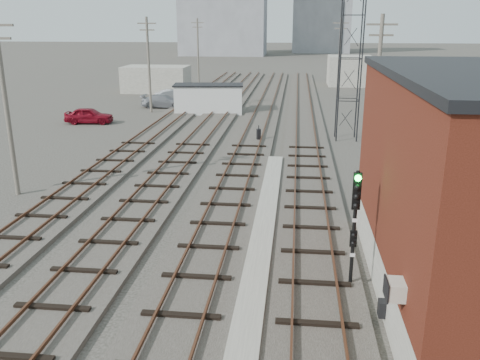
# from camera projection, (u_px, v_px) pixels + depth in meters

# --- Properties ---
(ground) EXTENTS (320.00, 320.00, 0.00)m
(ground) POSITION_uv_depth(u_px,v_px,m) (283.00, 94.00, 62.96)
(ground) COLOR #282621
(ground) RESTS_ON ground
(track_right) EXTENTS (3.20, 90.00, 0.39)m
(track_right) POSITION_uv_depth(u_px,v_px,m) (305.00, 127.00, 42.74)
(track_right) COLOR #332D28
(track_right) RESTS_ON ground
(track_mid_right) EXTENTS (3.20, 90.00, 0.39)m
(track_mid_right) POSITION_uv_depth(u_px,v_px,m) (258.00, 125.00, 43.17)
(track_mid_right) COLOR #332D28
(track_mid_right) RESTS_ON ground
(track_mid_left) EXTENTS (3.20, 90.00, 0.39)m
(track_mid_left) POSITION_uv_depth(u_px,v_px,m) (211.00, 124.00, 43.59)
(track_mid_left) COLOR #332D28
(track_mid_left) RESTS_ON ground
(track_left) EXTENTS (3.20, 90.00, 0.39)m
(track_left) POSITION_uv_depth(u_px,v_px,m) (166.00, 123.00, 44.01)
(track_left) COLOR #332D28
(track_left) RESTS_ON ground
(platform_curb) EXTENTS (0.90, 28.00, 0.26)m
(platform_curb) POSITION_uv_depth(u_px,v_px,m) (259.00, 254.00, 19.23)
(platform_curb) COLOR gray
(platform_curb) RESTS_ON ground
(lattice_tower) EXTENTS (1.60, 1.60, 15.00)m
(lattice_tower) POSITION_uv_depth(u_px,v_px,m) (352.00, 37.00, 36.43)
(lattice_tower) COLOR black
(lattice_tower) RESTS_ON ground
(utility_pole_left_a) EXTENTS (1.80, 0.24, 9.00)m
(utility_pole_left_a) POSITION_uv_depth(u_px,v_px,m) (6.00, 102.00, 24.90)
(utility_pole_left_a) COLOR #595147
(utility_pole_left_a) RESTS_ON ground
(utility_pole_left_b) EXTENTS (1.80, 0.24, 9.00)m
(utility_pole_left_b) POSITION_uv_depth(u_px,v_px,m) (149.00, 63.00, 48.62)
(utility_pole_left_b) COLOR #595147
(utility_pole_left_b) RESTS_ON ground
(utility_pole_left_c) EXTENTS (1.80, 0.24, 9.00)m
(utility_pole_left_c) POSITION_uv_depth(u_px,v_px,m) (198.00, 49.00, 72.33)
(utility_pole_left_c) COLOR #595147
(utility_pole_left_c) RESTS_ON ground
(utility_pole_right_a) EXTENTS (1.80, 0.24, 9.00)m
(utility_pole_right_a) POSITION_uv_depth(u_px,v_px,m) (377.00, 87.00, 30.49)
(utility_pole_right_a) COLOR #595147
(utility_pole_right_a) RESTS_ON ground
(utility_pole_right_b) EXTENTS (1.80, 0.24, 9.00)m
(utility_pole_right_b) POSITION_uv_depth(u_px,v_px,m) (339.00, 55.00, 58.95)
(utility_pole_right_b) COLOR #595147
(utility_pole_right_b) RESTS_ON ground
(apartment_right) EXTENTS (16.00, 12.00, 26.00)m
(apartment_right) POSITION_uv_depth(u_px,v_px,m) (322.00, 5.00, 143.61)
(apartment_right) COLOR gray
(apartment_right) RESTS_ON ground
(shed_left) EXTENTS (8.00, 5.00, 3.20)m
(shed_left) POSITION_uv_depth(u_px,v_px,m) (156.00, 79.00, 64.17)
(shed_left) COLOR gray
(shed_left) RESTS_ON ground
(shed_right) EXTENTS (6.00, 6.00, 4.00)m
(shed_right) POSITION_uv_depth(u_px,v_px,m) (350.00, 71.00, 70.90)
(shed_right) COLOR gray
(shed_right) RESTS_ON ground
(signal_mast) EXTENTS (0.40, 0.41, 4.09)m
(signal_mast) POSITION_uv_depth(u_px,v_px,m) (355.00, 221.00, 16.36)
(signal_mast) COLOR gray
(signal_mast) RESTS_ON ground
(switch_stand) EXTENTS (0.35, 0.35, 1.16)m
(switch_stand) POSITION_uv_depth(u_px,v_px,m) (259.00, 135.00, 37.60)
(switch_stand) COLOR black
(switch_stand) RESTS_ON ground
(site_trailer) EXTENTS (6.94, 3.63, 2.80)m
(site_trailer) POSITION_uv_depth(u_px,v_px,m) (209.00, 99.00, 49.21)
(site_trailer) COLOR silver
(site_trailer) RESTS_ON ground
(car_red) EXTENTS (4.27, 2.02, 1.41)m
(car_red) POSITION_uv_depth(u_px,v_px,m) (89.00, 115.00, 44.41)
(car_red) COLOR maroon
(car_red) RESTS_ON ground
(car_silver) EXTENTS (4.34, 2.90, 1.35)m
(car_silver) POSITION_uv_depth(u_px,v_px,m) (173.00, 96.00, 56.51)
(car_silver) COLOR #9A9DA2
(car_silver) RESTS_ON ground
(car_grey) EXTENTS (4.60, 1.87, 1.33)m
(car_grey) POSITION_uv_depth(u_px,v_px,m) (164.00, 101.00, 52.56)
(car_grey) COLOR gray
(car_grey) RESTS_ON ground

